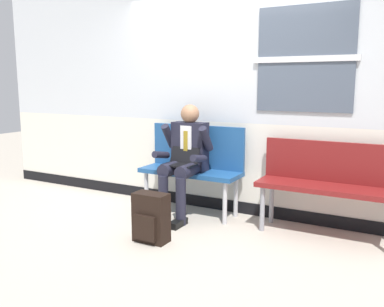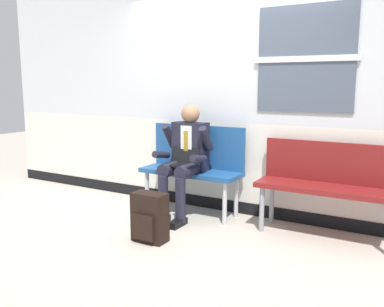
% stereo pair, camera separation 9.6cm
% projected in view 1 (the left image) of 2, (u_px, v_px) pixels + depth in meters
% --- Properties ---
extents(ground_plane, '(18.00, 18.00, 0.00)m').
position_uv_depth(ground_plane, '(201.00, 223.00, 4.53)').
color(ground_plane, '#B2A899').
extents(station_wall, '(6.94, 0.16, 3.11)m').
position_uv_depth(station_wall, '(226.00, 79.00, 4.78)').
color(station_wall, silver).
rests_on(station_wall, ground).
extents(bench_with_person, '(1.18, 0.42, 1.02)m').
position_uv_depth(bench_with_person, '(193.00, 162.00, 4.85)').
color(bench_with_person, navy).
rests_on(bench_with_person, ground).
extents(bench_empty, '(1.34, 0.42, 0.93)m').
position_uv_depth(bench_empty, '(328.00, 179.00, 4.12)').
color(bench_empty, maroon).
rests_on(bench_empty, ground).
extents(person_seated, '(0.57, 0.70, 1.27)m').
position_uv_depth(person_seated, '(184.00, 157.00, 4.65)').
color(person_seated, '#1E1E2D').
rests_on(person_seated, ground).
extents(backpack, '(0.33, 0.22, 0.48)m').
position_uv_depth(backpack, '(151.00, 218.00, 3.97)').
color(backpack, black).
rests_on(backpack, ground).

